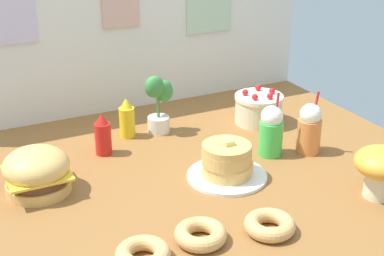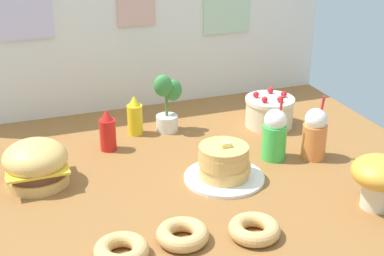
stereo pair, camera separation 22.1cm
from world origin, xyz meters
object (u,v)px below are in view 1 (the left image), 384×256
object	(u,v)px
layer_cake	(259,109)
mustard_bottle	(127,119)
burger	(37,172)
pancake_stack	(227,163)
donut_pink_glaze	(143,254)
potted_plant	(158,101)
cream_soda_cup	(271,131)
orange_float_cup	(309,129)
donut_vanilla	(270,225)
donut_chocolate	(200,234)
mushroom_stool	(382,167)
ketchup_bottle	(103,135)

from	to	relation	value
layer_cake	mustard_bottle	xyz separation A→B (m)	(-0.61, 0.12, 0.01)
burger	mustard_bottle	xyz separation A→B (m)	(0.47, 0.32, 0.00)
pancake_stack	donut_pink_glaze	size ratio (longest dim) A/B	1.83
mustard_bottle	potted_plant	world-z (taller)	potted_plant
potted_plant	cream_soda_cup	bearing A→B (deg)	-52.39
orange_float_cup	donut_pink_glaze	xyz separation A→B (m)	(-0.91, -0.39, -0.08)
layer_cake	orange_float_cup	size ratio (longest dim) A/B	0.83
orange_float_cup	donut_vanilla	world-z (taller)	orange_float_cup
donut_vanilla	cream_soda_cup	bearing A→B (deg)	56.35
potted_plant	pancake_stack	bearing A→B (deg)	-83.20
donut_pink_glaze	potted_plant	size ratio (longest dim) A/B	0.61
layer_cake	donut_chocolate	xyz separation A→B (m)	(-0.69, -0.74, -0.04)
pancake_stack	burger	bearing A→B (deg)	162.38
donut_vanilla	donut_pink_glaze	bearing A→B (deg)	175.19
mustard_bottle	mushroom_stool	world-z (taller)	mushroom_stool
ketchup_bottle	donut_pink_glaze	xyz separation A→B (m)	(-0.13, -0.76, -0.06)
cream_soda_cup	mushroom_stool	xyz separation A→B (m)	(0.16, -0.46, 0.01)
mustard_bottle	potted_plant	xyz separation A→B (m)	(0.15, -0.01, 0.06)
layer_cake	donut_chocolate	world-z (taller)	layer_cake
donut_chocolate	ketchup_bottle	bearing A→B (deg)	95.83
cream_soda_cup	burger	bearing A→B (deg)	172.87
potted_plant	mushroom_stool	xyz separation A→B (m)	(0.49, -0.89, -0.03)
mushroom_stool	orange_float_cup	bearing A→B (deg)	90.59
cream_soda_cup	potted_plant	xyz separation A→B (m)	(-0.33, 0.42, 0.04)
burger	ketchup_bottle	distance (m)	0.37
mustard_bottle	orange_float_cup	world-z (taller)	orange_float_cup
orange_float_cup	donut_vanilla	distance (m)	0.65
layer_cake	potted_plant	bearing A→B (deg)	166.60
ketchup_bottle	mustard_bottle	distance (m)	0.19
donut_pink_glaze	mushroom_stool	bearing A→B (deg)	-1.19
burger	donut_pink_glaze	world-z (taller)	burger
donut_pink_glaze	mushroom_stool	xyz separation A→B (m)	(0.91, -0.02, 0.09)
orange_float_cup	donut_chocolate	distance (m)	0.80
layer_cake	mushroom_stool	size ratio (longest dim) A/B	1.13
ketchup_bottle	donut_chocolate	distance (m)	0.75
ketchup_bottle	mustard_bottle	bearing A→B (deg)	38.80
donut_chocolate	donut_pink_glaze	bearing A→B (deg)	-175.36
pancake_stack	orange_float_cup	size ratio (longest dim) A/B	1.13
burger	layer_cake	bearing A→B (deg)	10.25
orange_float_cup	burger	bearing A→B (deg)	171.29
pancake_stack	donut_pink_glaze	distance (m)	0.60
cream_soda_cup	donut_pink_glaze	world-z (taller)	cream_soda_cup
orange_float_cup	potted_plant	xyz separation A→B (m)	(-0.48, 0.47, 0.04)
donut_chocolate	cream_soda_cup	bearing A→B (deg)	38.09
donut_chocolate	donut_vanilla	bearing A→B (deg)	-13.05
donut_vanilla	layer_cake	bearing A→B (deg)	59.90
donut_chocolate	pancake_stack	bearing A→B (deg)	49.56
donut_chocolate	orange_float_cup	bearing A→B (deg)	28.23
mustard_bottle	layer_cake	bearing A→B (deg)	-11.48
ketchup_bottle	burger	bearing A→B (deg)	-147.92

